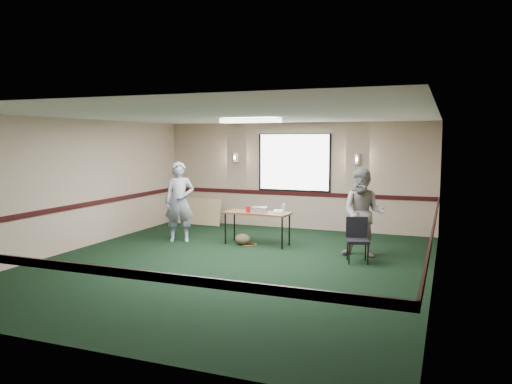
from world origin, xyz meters
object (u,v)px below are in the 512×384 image
(person_right, at_px, (363,213))
(folding_table, at_px, (257,214))
(projector, at_px, (259,209))
(conference_chair, at_px, (357,236))
(person_left, at_px, (179,202))

(person_right, bearing_deg, folding_table, 173.05)
(projector, xyz_separation_m, person_right, (2.27, -0.33, 0.09))
(projector, xyz_separation_m, conference_chair, (2.24, -0.75, -0.28))
(folding_table, height_order, projector, projector)
(folding_table, height_order, conference_chair, conference_chair)
(folding_table, relative_size, projector, 4.46)
(folding_table, relative_size, person_right, 0.84)
(projector, bearing_deg, conference_chair, -32.60)
(person_left, relative_size, person_right, 1.04)
(folding_table, distance_m, person_left, 1.79)
(conference_chair, bearing_deg, person_left, 157.62)
(projector, bearing_deg, person_left, 175.80)
(projector, xyz_separation_m, person_left, (-1.79, -0.31, 0.12))
(folding_table, distance_m, person_right, 2.34)
(folding_table, relative_size, conference_chair, 1.75)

